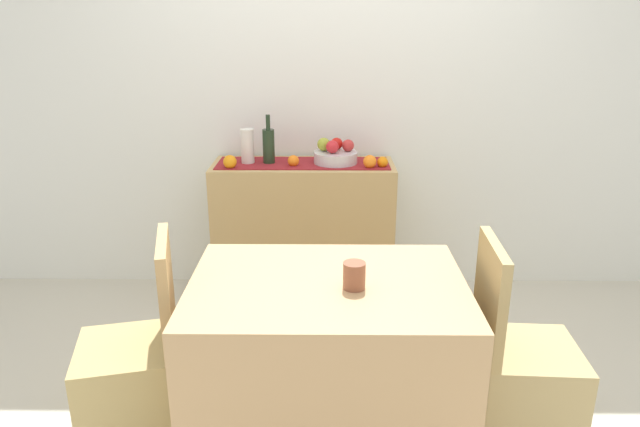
% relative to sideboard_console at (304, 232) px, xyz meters
% --- Properties ---
extents(ground_plane, '(6.40, 6.40, 0.02)m').
position_rel_sideboard_console_xyz_m(ground_plane, '(0.20, -0.92, -0.45)').
color(ground_plane, beige).
rests_on(ground_plane, ground).
extents(room_wall_rear, '(6.40, 0.06, 2.70)m').
position_rel_sideboard_console_xyz_m(room_wall_rear, '(0.20, 0.26, 0.91)').
color(room_wall_rear, white).
rests_on(room_wall_rear, ground).
extents(sideboard_console, '(1.10, 0.42, 0.88)m').
position_rel_sideboard_console_xyz_m(sideboard_console, '(0.00, 0.00, 0.00)').
color(sideboard_console, tan).
rests_on(sideboard_console, ground).
extents(table_runner, '(1.03, 0.32, 0.01)m').
position_rel_sideboard_console_xyz_m(table_runner, '(0.00, 0.00, 0.44)').
color(table_runner, maroon).
rests_on(table_runner, sideboard_console).
extents(fruit_bowl, '(0.26, 0.26, 0.07)m').
position_rel_sideboard_console_xyz_m(fruit_bowl, '(0.20, 0.00, 0.48)').
color(fruit_bowl, silver).
rests_on(fruit_bowl, table_runner).
extents(apple_right, '(0.07, 0.07, 0.07)m').
position_rel_sideboard_console_xyz_m(apple_right, '(0.27, 0.01, 0.55)').
color(apple_right, '#BB2F2E').
rests_on(apple_right, fruit_bowl).
extents(apple_center, '(0.08, 0.08, 0.08)m').
position_rel_sideboard_console_xyz_m(apple_center, '(0.18, -0.04, 0.55)').
color(apple_center, red).
rests_on(apple_center, fruit_bowl).
extents(apple_front, '(0.07, 0.07, 0.07)m').
position_rel_sideboard_console_xyz_m(apple_front, '(0.20, 0.06, 0.55)').
color(apple_front, red).
rests_on(apple_front, fruit_bowl).
extents(apple_rear, '(0.08, 0.08, 0.08)m').
position_rel_sideboard_console_xyz_m(apple_rear, '(0.13, 0.03, 0.55)').
color(apple_rear, '#9BA632').
rests_on(apple_rear, fruit_bowl).
extents(wine_bottle, '(0.07, 0.07, 0.30)m').
position_rel_sideboard_console_xyz_m(wine_bottle, '(-0.21, 0.00, 0.55)').
color(wine_bottle, '#20321E').
rests_on(wine_bottle, sideboard_console).
extents(ceramic_vase, '(0.08, 0.08, 0.21)m').
position_rel_sideboard_console_xyz_m(ceramic_vase, '(-0.33, 0.00, 0.55)').
color(ceramic_vase, silver).
rests_on(ceramic_vase, sideboard_console).
extents(orange_loose_end, '(0.06, 0.06, 0.06)m').
position_rel_sideboard_console_xyz_m(orange_loose_end, '(0.47, -0.09, 0.47)').
color(orange_loose_end, orange).
rests_on(orange_loose_end, sideboard_console).
extents(orange_loose_far, '(0.07, 0.07, 0.07)m').
position_rel_sideboard_console_xyz_m(orange_loose_far, '(-0.05, -0.07, 0.47)').
color(orange_loose_far, orange).
rests_on(orange_loose_far, sideboard_console).
extents(orange_loose_near_bowl, '(0.08, 0.08, 0.08)m').
position_rel_sideboard_console_xyz_m(orange_loose_near_bowl, '(-0.42, -0.12, 0.48)').
color(orange_loose_near_bowl, orange).
rests_on(orange_loose_near_bowl, sideboard_console).
extents(orange_loose_mid, '(0.08, 0.08, 0.08)m').
position_rel_sideboard_console_xyz_m(orange_loose_mid, '(0.40, -0.11, 0.48)').
color(orange_loose_mid, orange).
rests_on(orange_loose_mid, sideboard_console).
extents(dining_table, '(1.09, 0.79, 0.74)m').
position_rel_sideboard_console_xyz_m(dining_table, '(0.14, -1.35, -0.07)').
color(dining_table, tan).
rests_on(dining_table, ground).
extents(coffee_cup, '(0.09, 0.09, 0.10)m').
position_rel_sideboard_console_xyz_m(coffee_cup, '(0.25, -1.40, 0.35)').
color(coffee_cup, brown).
rests_on(coffee_cup, dining_table).
extents(chair_near_window, '(0.48, 0.48, 0.90)m').
position_rel_sideboard_console_xyz_m(chair_near_window, '(-0.66, -1.35, -0.17)').
color(chair_near_window, tan).
rests_on(chair_near_window, ground).
extents(chair_by_corner, '(0.42, 0.42, 0.90)m').
position_rel_sideboard_console_xyz_m(chair_by_corner, '(0.95, -1.35, -0.17)').
color(chair_by_corner, tan).
rests_on(chair_by_corner, ground).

